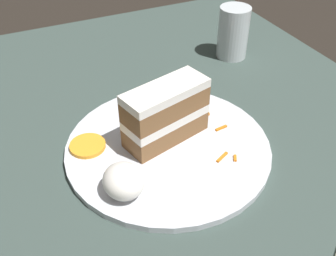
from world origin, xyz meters
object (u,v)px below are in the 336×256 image
at_px(plate, 168,147).
at_px(orange_garnish, 88,146).
at_px(drinking_glass, 233,36).
at_px(cake_slice, 166,113).
at_px(cream_dollop, 124,181).

height_order(plate, orange_garnish, orange_garnish).
bearing_deg(drinking_glass, orange_garnish, -64.91).
height_order(cake_slice, orange_garnish, cake_slice).
xyz_separation_m(cake_slice, drinking_glass, (-0.20, 0.24, -0.01)).
relative_size(cake_slice, drinking_glass, 1.32).
xyz_separation_m(plate, orange_garnish, (-0.05, -0.11, 0.01)).
height_order(plate, drinking_glass, drinking_glass).
bearing_deg(orange_garnish, plate, 67.82).
relative_size(cake_slice, cream_dollop, 2.30).
distance_m(plate, cream_dollop, 0.11).
xyz_separation_m(cake_slice, cream_dollop, (0.08, -0.10, -0.02)).
bearing_deg(orange_garnish, cream_dollop, 10.18).
bearing_deg(drinking_glass, plate, -49.17).
height_order(cake_slice, cream_dollop, cake_slice).
relative_size(plate, drinking_glass, 2.93).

